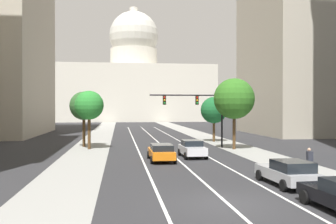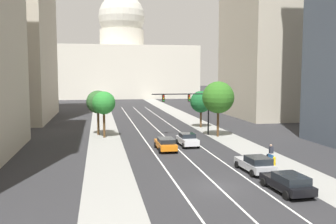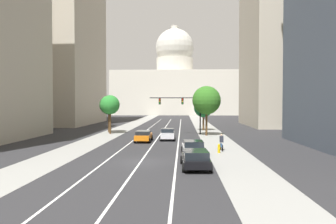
{
  "view_description": "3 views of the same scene",
  "coord_description": "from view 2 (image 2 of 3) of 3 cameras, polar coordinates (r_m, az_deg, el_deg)",
  "views": [
    {
      "loc": [
        -4.86,
        -16.85,
        4.34
      ],
      "look_at": [
        -0.04,
        21.05,
        3.94
      ],
      "focal_mm": 40.87,
      "sensor_mm": 36.0,
      "label": 1
    },
    {
      "loc": [
        -8.73,
        -26.83,
        8.44
      ],
      "look_at": [
        -1.05,
        15.04,
        4.19
      ],
      "focal_mm": 40.72,
      "sensor_mm": 36.0,
      "label": 2
    },
    {
      "loc": [
        3.5,
        -26.38,
        4.92
      ],
      "look_at": [
        1.01,
        27.76,
        3.39
      ],
      "focal_mm": 34.29,
      "sensor_mm": 36.0,
      "label": 3
    }
  ],
  "objects": [
    {
      "name": "ground_plane",
      "position": [
        67.93,
        -2.93,
        -1.44
      ],
      "size": [
        400.0,
        400.0,
        0.0
      ],
      "primitive_type": "plane",
      "color": "#2B2B2D"
    },
    {
      "name": "sidewalk_left",
      "position": [
        62.41,
        -9.62,
        -2.14
      ],
      "size": [
        4.1,
        130.0,
        0.01
      ],
      "primitive_type": "cube",
      "color": "gray",
      "rests_on": "ground"
    },
    {
      "name": "sidewalk_right",
      "position": [
        64.61,
        4.69,
        -1.81
      ],
      "size": [
        4.1,
        130.0,
        0.01
      ],
      "primitive_type": "cube",
      "color": "gray",
      "rests_on": "ground"
    },
    {
      "name": "lane_stripe_left",
      "position": [
        52.83,
        -4.0,
        -3.49
      ],
      "size": [
        0.16,
        90.0,
        0.01
      ],
      "primitive_type": "cube",
      "color": "white",
      "rests_on": "ground"
    },
    {
      "name": "lane_stripe_center",
      "position": [
        53.24,
        -0.82,
        -3.4
      ],
      "size": [
        0.16,
        90.0,
        0.01
      ],
      "primitive_type": "cube",
      "color": "white",
      "rests_on": "ground"
    },
    {
      "name": "lane_stripe_right",
      "position": [
        53.8,
        2.3,
        -3.31
      ],
      "size": [
        0.16,
        90.0,
        0.01
      ],
      "primitive_type": "cube",
      "color": "white",
      "rests_on": "ground"
    },
    {
      "name": "capitol_building",
      "position": [
        140.31,
        -6.88,
        7.4
      ],
      "size": [
        51.83,
        25.36,
        38.3
      ],
      "color": "beige",
      "rests_on": "ground"
    },
    {
      "name": "car_white",
      "position": [
        44.86,
        2.93,
        -4.13
      ],
      "size": [
        2.1,
        4.16,
        1.51
      ],
      "rotation": [
        0.0,
        0.0,
        1.6
      ],
      "color": "silver",
      "rests_on": "ground"
    },
    {
      "name": "car_silver",
      "position": [
        33.85,
        12.95,
        -7.55
      ],
      "size": [
        2.24,
        4.67,
        1.47
      ],
      "rotation": [
        0.0,
        0.0,
        1.61
      ],
      "color": "#B2B5BA",
      "rests_on": "ground"
    },
    {
      "name": "car_black",
      "position": [
        28.87,
        17.5,
        -10.01
      ],
      "size": [
        2.3,
        4.84,
        1.41
      ],
      "rotation": [
        0.0,
        0.0,
        1.62
      ],
      "color": "black",
      "rests_on": "ground"
    },
    {
      "name": "car_orange",
      "position": [
        42.31,
        -0.36,
        -4.76
      ],
      "size": [
        2.04,
        4.77,
        1.41
      ],
      "rotation": [
        0.0,
        0.0,
        1.58
      ],
      "color": "orange",
      "rests_on": "ground"
    },
    {
      "name": "traffic_signal_mast",
      "position": [
        52.18,
        3.35,
        1.35
      ],
      "size": [
        8.01,
        0.39,
        6.19
      ],
      "color": "black",
      "rests_on": "ground"
    },
    {
      "name": "fire_hydrant",
      "position": [
        36.54,
        15.62,
        -7.12
      ],
      "size": [
        0.26,
        0.35,
        0.91
      ],
      "color": "yellow",
      "rests_on": "ground"
    },
    {
      "name": "cyclist",
      "position": [
        38.09,
        15.15,
        -5.98
      ],
      "size": [
        0.38,
        1.7,
        1.72
      ],
      "rotation": [
        0.0,
        0.0,
        1.64
      ],
      "color": "black",
      "rests_on": "ground"
    },
    {
      "name": "street_tree_mid_left",
      "position": [
        51.01,
        -9.59,
        1.32
      ],
      "size": [
        3.05,
        3.05,
        6.17
      ],
      "color": "#51381E",
      "rests_on": "ground"
    },
    {
      "name": "street_tree_far_right",
      "position": [
        60.33,
        4.96,
        1.52
      ],
      "size": [
        3.42,
        3.42,
        5.78
      ],
      "color": "#51381E",
      "rests_on": "ground"
    },
    {
      "name": "street_tree_near_left",
      "position": [
        53.53,
        -10.45,
        1.47
      ],
      "size": [
        3.18,
        3.18,
        6.19
      ],
      "color": "#51381E",
      "rests_on": "ground"
    },
    {
      "name": "street_tree_near_right",
      "position": [
        51.44,
        7.53,
        2.17
      ],
      "size": [
        4.29,
        4.29,
        7.47
      ],
      "color": "#51381E",
      "rests_on": "ground"
    }
  ]
}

